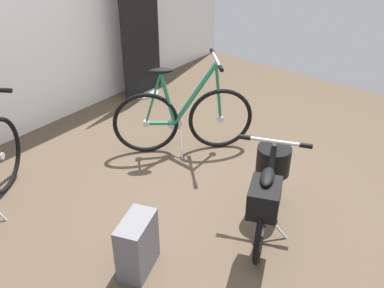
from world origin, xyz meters
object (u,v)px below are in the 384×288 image
folding_bike_foreground (268,188)px  display_bike_left (183,117)px  backpack_on_floor (137,245)px  floor_banner_stand (141,43)px

folding_bike_foreground → display_bike_left: display_bike_left is taller
backpack_on_floor → display_bike_left: bearing=28.2°
folding_bike_foreground → display_bike_left: 1.31m
folding_bike_foreground → floor_banner_stand: bearing=63.4°
display_bike_left → backpack_on_floor: (-1.39, -0.74, -0.15)m
floor_banner_stand → folding_bike_foreground: size_ratio=1.61×
floor_banner_stand → folding_bike_foreground: bearing=-116.6°
floor_banner_stand → folding_bike_foreground: floor_banner_stand is taller
folding_bike_foreground → backpack_on_floor: size_ratio=2.20×
display_bike_left → backpack_on_floor: display_bike_left is taller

